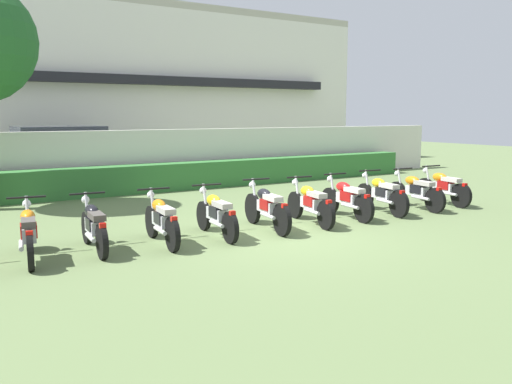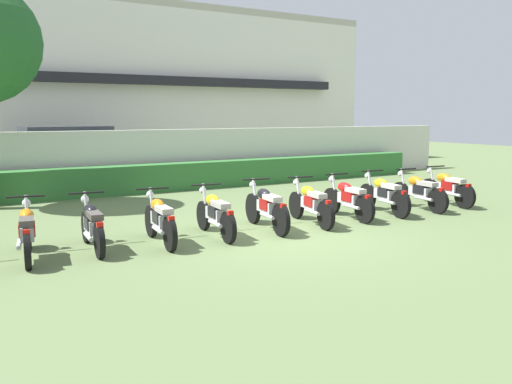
% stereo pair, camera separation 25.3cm
% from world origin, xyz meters
% --- Properties ---
extents(ground, '(60.00, 60.00, 0.00)m').
position_xyz_m(ground, '(0.00, 0.00, 0.00)').
color(ground, '#607547').
extents(building, '(25.98, 6.50, 6.89)m').
position_xyz_m(building, '(0.00, 15.85, 3.45)').
color(building, white).
rests_on(building, ground).
extents(compound_wall, '(24.68, 0.30, 1.81)m').
position_xyz_m(compound_wall, '(0.00, 7.50, 0.90)').
color(compound_wall, silver).
rests_on(compound_wall, ground).
extents(hedge_row, '(19.75, 0.70, 0.82)m').
position_xyz_m(hedge_row, '(0.00, 6.80, 0.41)').
color(hedge_row, '#337033').
rests_on(hedge_row, ground).
extents(parked_car, '(4.58, 2.23, 1.89)m').
position_xyz_m(parked_car, '(-1.64, 10.18, 0.94)').
color(parked_car, black).
rests_on(parked_car, ground).
extents(motorcycle_in_row_1, '(0.60, 1.87, 0.96)m').
position_xyz_m(motorcycle_in_row_1, '(-4.39, 0.65, 0.45)').
color(motorcycle_in_row_1, black).
rests_on(motorcycle_in_row_1, ground).
extents(motorcycle_in_row_2, '(0.60, 1.78, 0.94)m').
position_xyz_m(motorcycle_in_row_2, '(-3.37, 0.69, 0.44)').
color(motorcycle_in_row_2, black).
rests_on(motorcycle_in_row_2, ground).
extents(motorcycle_in_row_3, '(0.60, 1.80, 0.96)m').
position_xyz_m(motorcycle_in_row_3, '(-2.22, 0.53, 0.45)').
color(motorcycle_in_row_3, black).
rests_on(motorcycle_in_row_3, ground).
extents(motorcycle_in_row_4, '(0.60, 1.85, 0.95)m').
position_xyz_m(motorcycle_in_row_4, '(-1.12, 0.55, 0.44)').
color(motorcycle_in_row_4, black).
rests_on(motorcycle_in_row_4, ground).
extents(motorcycle_in_row_5, '(0.60, 1.97, 0.97)m').
position_xyz_m(motorcycle_in_row_5, '(0.03, 0.58, 0.46)').
color(motorcycle_in_row_5, black).
rests_on(motorcycle_in_row_5, ground).
extents(motorcycle_in_row_6, '(0.62, 1.91, 0.95)m').
position_xyz_m(motorcycle_in_row_6, '(1.11, 0.56, 0.45)').
color(motorcycle_in_row_6, black).
rests_on(motorcycle_in_row_6, ground).
extents(motorcycle_in_row_7, '(0.60, 1.83, 0.96)m').
position_xyz_m(motorcycle_in_row_7, '(2.16, 0.61, 0.45)').
color(motorcycle_in_row_7, black).
rests_on(motorcycle_in_row_7, ground).
extents(motorcycle_in_row_8, '(0.61, 1.91, 0.97)m').
position_xyz_m(motorcycle_in_row_8, '(3.28, 0.66, 0.45)').
color(motorcycle_in_row_8, black).
rests_on(motorcycle_in_row_8, ground).
extents(motorcycle_in_row_9, '(0.60, 1.89, 0.95)m').
position_xyz_m(motorcycle_in_row_9, '(4.39, 0.62, 0.45)').
color(motorcycle_in_row_9, black).
rests_on(motorcycle_in_row_9, ground).
extents(motorcycle_in_row_10, '(0.60, 1.83, 0.96)m').
position_xyz_m(motorcycle_in_row_10, '(5.48, 0.69, 0.45)').
color(motorcycle_in_row_10, black).
rests_on(motorcycle_in_row_10, ground).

